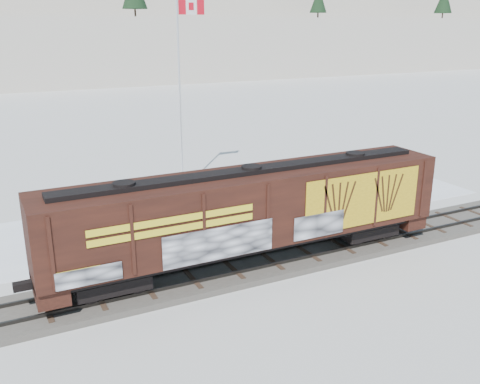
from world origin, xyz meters
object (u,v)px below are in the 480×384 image
car_white (203,198)px  car_dark (302,187)px  car_silver (134,218)px  hopper_railcar (251,210)px  flagpole (182,121)px

car_white → car_dark: car_white is taller
car_silver → car_dark: bearing=-90.8°
hopper_railcar → car_white: (1.10, 8.37, -2.06)m
car_dark → car_silver: bearing=84.2°
flagpole → car_silver: size_ratio=2.91×
car_dark → hopper_railcar: bearing=123.7°
car_silver → car_white: car_white is taller
car_white → hopper_railcar: bearing=176.8°
hopper_railcar → car_dark: bearing=45.3°
hopper_railcar → flagpole: size_ratio=1.50×
car_white → car_silver: bearing=111.3°
car_silver → flagpole: bearing=-47.0°
flagpole → car_silver: bearing=-130.4°
flagpole → car_white: (-0.60, -4.76, -3.91)m
car_white → car_dark: bearing=-87.7°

